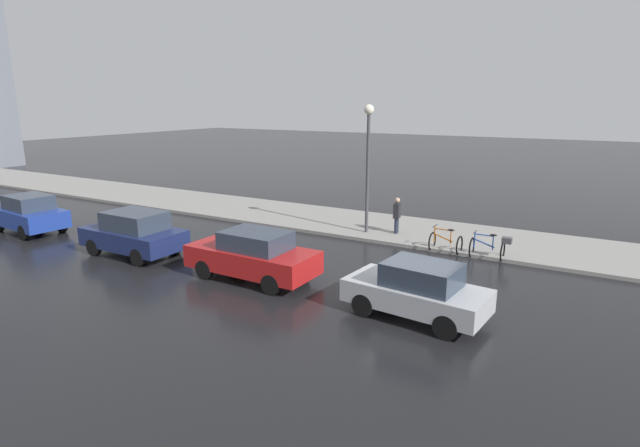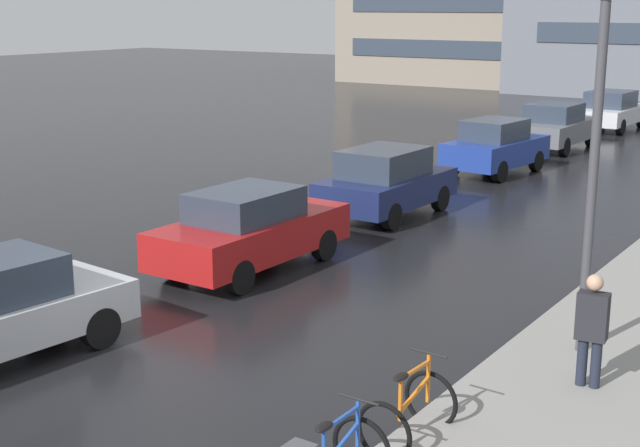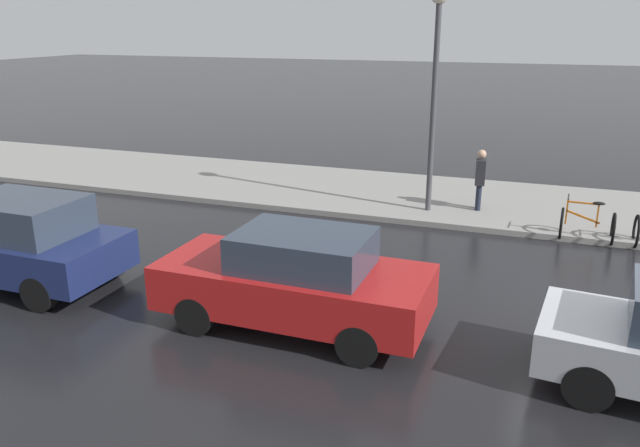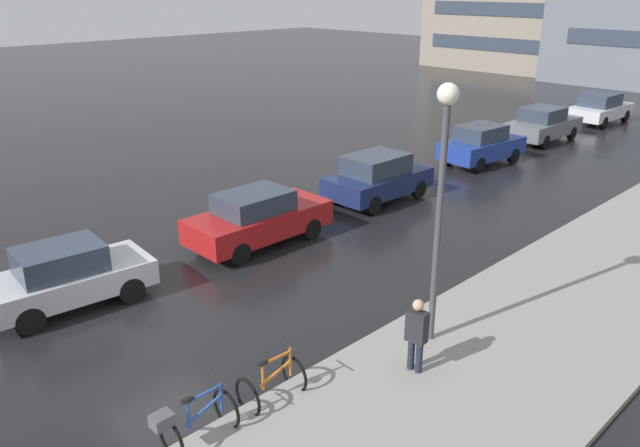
# 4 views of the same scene
# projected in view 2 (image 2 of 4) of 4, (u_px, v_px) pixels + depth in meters

# --- Properties ---
(ground_plane) EXTENTS (140.00, 140.00, 0.00)m
(ground_plane) POSITION_uv_depth(u_px,v_px,m) (171.00, 375.00, 12.58)
(ground_plane) COLOR black
(bicycle_second) EXTENTS (0.79, 1.16, 1.02)m
(bicycle_second) POSITION_uv_depth(u_px,v_px,m) (408.00, 412.00, 10.50)
(bicycle_second) COLOR black
(bicycle_second) RESTS_ON ground
(car_red) EXTENTS (1.87, 4.36, 1.63)m
(car_red) POSITION_uv_depth(u_px,v_px,m) (250.00, 229.00, 17.38)
(car_red) COLOR #AD1919
(car_red) RESTS_ON ground
(car_navy) EXTENTS (1.96, 3.98, 1.68)m
(car_navy) POSITION_uv_depth(u_px,v_px,m) (386.00, 182.00, 21.87)
(car_navy) COLOR navy
(car_navy) RESTS_ON ground
(car_blue) EXTENTS (2.14, 3.96, 1.68)m
(car_blue) POSITION_uv_depth(u_px,v_px,m) (495.00, 147.00, 27.34)
(car_blue) COLOR navy
(car_blue) RESTS_ON ground
(car_grey) EXTENTS (2.04, 4.37, 1.65)m
(car_grey) POSITION_uv_depth(u_px,v_px,m) (555.00, 126.00, 32.01)
(car_grey) COLOR slate
(car_grey) RESTS_ON ground
(car_white) EXTENTS (2.11, 4.33, 1.62)m
(car_white) POSITION_uv_depth(u_px,v_px,m) (611.00, 110.00, 36.92)
(car_white) COLOR silver
(car_white) RESTS_ON ground
(pedestrian) EXTENTS (0.42, 0.28, 1.69)m
(pedestrian) POSITION_uv_depth(u_px,v_px,m) (592.00, 329.00, 11.68)
(pedestrian) COLOR #1E2333
(pedestrian) RESTS_ON ground
(streetlamp) EXTENTS (0.42, 0.42, 5.55)m
(streetlamp) POSITION_uv_depth(u_px,v_px,m) (598.00, 103.00, 12.24)
(streetlamp) COLOR #424247
(streetlamp) RESTS_ON ground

